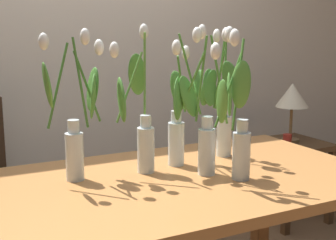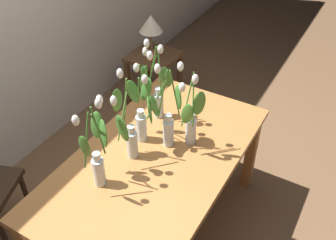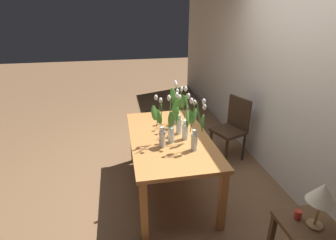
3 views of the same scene
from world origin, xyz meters
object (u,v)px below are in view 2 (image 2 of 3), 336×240
Objects in this scene: dining_table at (156,167)px; tulip_vase_5 at (156,91)px; tulip_vase_0 at (191,122)px; pillar_candle at (154,57)px; tulip_vase_2 at (165,118)px; tulip_vase_1 at (141,114)px; tulip_vase_3 at (97,154)px; side_table at (154,65)px; tulip_vase_4 at (128,133)px; table_lamp at (151,25)px.

dining_table is 2.82× the size of tulip_vase_5.
tulip_vase_0 is 7.47× the size of pillar_candle.
tulip_vase_2 is (-0.06, 0.14, 0.02)m from tulip_vase_0.
tulip_vase_1 is 0.45m from tulip_vase_3.
tulip_vase_5 is at bearing -147.21° from pillar_candle.
side_table is at bearing 40.44° from tulip_vase_0.
tulip_vase_4 is (-0.07, 0.13, 0.28)m from dining_table.
tulip_vase_0 is 0.97× the size of tulip_vase_1.
tulip_vase_1 is 0.17m from tulip_vase_2.
pillar_candle is (1.34, 0.67, -0.34)m from tulip_vase_4.
table_lamp is at bearing 35.35° from tulip_vase_2.
tulip_vase_2 is 0.29m from tulip_vase_5.
tulip_vase_0 is at bearing -67.54° from tulip_vase_2.
table_lamp is (1.44, 0.75, -0.07)m from tulip_vase_4.
tulip_vase_5 is at bearing 7.79° from tulip_vase_1.
side_table is at bearing 32.84° from pillar_candle.
tulip_vase_3 is 1.84m from table_lamp.
table_lamp is at bearing 33.52° from tulip_vase_5.
table_lamp reaches higher than side_table.
dining_table is at bearing -176.89° from tulip_vase_2.
tulip_vase_2 is at bearing -144.65° from table_lamp.
tulip_vase_0 is 1.55m from table_lamp.
tulip_vase_5 is (0.42, 0.07, 0.02)m from tulip_vase_4.
tulip_vase_5 reaches higher than tulip_vase_0.
tulip_vase_3 is at bearing 153.91° from dining_table.
dining_table is 2.86× the size of tulip_vase_0.
dining_table is 0.50m from tulip_vase_5.
pillar_candle is at bearing 34.93° from tulip_vase_2.
pillar_candle is at bearing 32.18° from dining_table.
tulip_vase_4 is at bearing -153.65° from pillar_candle.
tulip_vase_5 is at bearing 4.02° from tulip_vase_3.
tulip_vase_1 reaches higher than tulip_vase_0.
tulip_vase_4 reaches higher than tulip_vase_0.
dining_table is at bearing -149.47° from tulip_vase_5.
tulip_vase_2 is at bearing -31.08° from tulip_vase_4.
table_lamp is 0.30m from pillar_candle.
tulip_vase_0 is (0.20, -0.14, 0.28)m from dining_table.
tulip_vase_3 is (-0.46, 0.15, 0.01)m from tulip_vase_2.
table_lamp is (0.00, 0.02, 0.42)m from side_table.
tulip_vase_2 reaches higher than dining_table.
tulip_vase_3 is 1.90m from side_table.
tulip_vase_3 is 0.99× the size of tulip_vase_5.
tulip_vase_1 is (-0.07, 0.31, -0.01)m from tulip_vase_0.
tulip_vase_3 is 0.67m from tulip_vase_5.
table_lamp is (1.69, 0.72, -0.10)m from tulip_vase_3.
tulip_vase_1 is 1.43m from table_lamp.
tulip_vase_2 is at bearing 3.11° from dining_table.
tulip_vase_1 reaches higher than tulip_vase_2.
tulip_vase_3 is (-0.45, -0.02, 0.04)m from tulip_vase_1.
tulip_vase_5 is at bearing 30.53° from dining_table.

